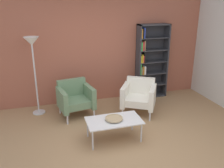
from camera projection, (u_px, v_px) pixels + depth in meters
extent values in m
plane|color=#9E7751|center=(129.00, 151.00, 4.26)|extent=(8.32, 8.32, 0.00)
cube|color=#9E5642|center=(95.00, 43.00, 6.00)|extent=(6.40, 0.12, 2.90)
cube|color=#333338|center=(138.00, 63.00, 6.24)|extent=(0.03, 0.30, 1.90)
cube|color=#333338|center=(165.00, 61.00, 6.44)|extent=(0.03, 0.30, 1.90)
cube|color=#333338|center=(154.00, 24.00, 6.03)|extent=(0.80, 0.30, 0.03)
cube|color=#333338|center=(150.00, 95.00, 6.65)|extent=(0.80, 0.30, 0.03)
cube|color=#333338|center=(150.00, 60.00, 6.47)|extent=(0.80, 0.02, 1.90)
cube|color=#333338|center=(151.00, 84.00, 6.54)|extent=(0.76, 0.28, 0.02)
cube|color=#333338|center=(151.00, 73.00, 6.44)|extent=(0.76, 0.28, 0.02)
cube|color=#333338|center=(152.00, 62.00, 6.34)|extent=(0.76, 0.28, 0.02)
cube|color=#333338|center=(153.00, 50.00, 6.24)|extent=(0.76, 0.28, 0.02)
cube|color=#333338|center=(153.00, 38.00, 6.14)|extent=(0.76, 0.28, 0.02)
cube|color=orange|center=(138.00, 92.00, 6.47)|extent=(0.02, 0.20, 0.22)
cube|color=purple|center=(139.00, 91.00, 6.50)|extent=(0.03, 0.25, 0.26)
cube|color=white|center=(141.00, 92.00, 6.48)|extent=(0.04, 0.18, 0.25)
cube|color=green|center=(142.00, 92.00, 6.52)|extent=(0.03, 0.25, 0.22)
cube|color=olive|center=(139.00, 82.00, 6.36)|extent=(0.03, 0.17, 0.20)
cube|color=olive|center=(140.00, 80.00, 6.39)|extent=(0.04, 0.24, 0.26)
cube|color=green|center=(142.00, 81.00, 6.41)|extent=(0.02, 0.23, 0.20)
cube|color=olive|center=(144.00, 80.00, 6.41)|extent=(0.04, 0.21, 0.25)
cube|color=green|center=(140.00, 69.00, 6.26)|extent=(0.03, 0.19, 0.28)
cube|color=olive|center=(141.00, 70.00, 6.28)|extent=(0.04, 0.19, 0.19)
cube|color=orange|center=(142.00, 70.00, 6.30)|extent=(0.02, 0.22, 0.20)
cube|color=white|center=(144.00, 70.00, 6.30)|extent=(0.04, 0.19, 0.21)
cube|color=yellow|center=(140.00, 59.00, 6.19)|extent=(0.03, 0.23, 0.18)
cube|color=yellow|center=(141.00, 58.00, 6.19)|extent=(0.03, 0.21, 0.21)
cube|color=red|center=(142.00, 59.00, 6.20)|extent=(0.02, 0.22, 0.19)
cube|color=black|center=(144.00, 57.00, 6.20)|extent=(0.03, 0.24, 0.28)
cube|color=green|center=(140.00, 46.00, 6.09)|extent=(0.04, 0.24, 0.21)
cube|color=red|center=(142.00, 46.00, 6.10)|extent=(0.03, 0.25, 0.22)
cube|color=olive|center=(144.00, 45.00, 6.08)|extent=(0.02, 0.19, 0.25)
cube|color=orange|center=(141.00, 33.00, 5.95)|extent=(0.02, 0.18, 0.23)
cube|color=black|center=(142.00, 33.00, 5.98)|extent=(0.02, 0.23, 0.23)
cube|color=blue|center=(143.00, 33.00, 6.00)|extent=(0.02, 0.25, 0.25)
cube|color=silver|center=(114.00, 120.00, 4.48)|extent=(1.00, 0.56, 0.02)
cylinder|color=silver|center=(93.00, 140.00, 4.22)|extent=(0.03, 0.03, 0.38)
cylinder|color=silver|center=(141.00, 133.00, 4.46)|extent=(0.03, 0.03, 0.38)
cylinder|color=silver|center=(88.00, 128.00, 4.64)|extent=(0.03, 0.03, 0.38)
cylinder|color=silver|center=(132.00, 121.00, 4.88)|extent=(0.03, 0.03, 0.38)
cylinder|color=tan|center=(114.00, 119.00, 4.48)|extent=(0.13, 0.13, 0.02)
cylinder|color=tan|center=(114.00, 118.00, 4.47)|extent=(0.32, 0.32, 0.02)
torus|color=tan|center=(114.00, 118.00, 4.46)|extent=(0.32, 0.32, 0.02)
cube|color=white|center=(139.00, 100.00, 5.54)|extent=(0.85, 0.83, 0.16)
cube|color=white|center=(141.00, 85.00, 5.70)|extent=(0.61, 0.43, 0.38)
cube|color=white|center=(125.00, 95.00, 5.56)|extent=(0.41, 0.58, 0.46)
cube|color=white|center=(153.00, 97.00, 5.42)|extent=(0.41, 0.58, 0.46)
cylinder|color=silver|center=(122.00, 113.00, 5.40)|extent=(0.04, 0.04, 0.24)
cylinder|color=silver|center=(150.00, 116.00, 5.26)|extent=(0.04, 0.04, 0.24)
cylinder|color=silver|center=(128.00, 102.00, 5.93)|extent=(0.04, 0.04, 0.24)
cylinder|color=silver|center=(153.00, 105.00, 5.78)|extent=(0.04, 0.04, 0.24)
cube|color=slate|center=(76.00, 102.00, 5.44)|extent=(0.73, 0.69, 0.16)
cube|color=slate|center=(71.00, 87.00, 5.58)|extent=(0.65, 0.23, 0.38)
cube|color=slate|center=(62.00, 100.00, 5.25)|extent=(0.21, 0.63, 0.46)
cube|color=slate|center=(89.00, 96.00, 5.52)|extent=(0.21, 0.63, 0.46)
cylinder|color=silver|center=(67.00, 119.00, 5.11)|extent=(0.04, 0.04, 0.24)
cylinder|color=silver|center=(94.00, 113.00, 5.37)|extent=(0.04, 0.04, 0.24)
cylinder|color=silver|center=(60.00, 108.00, 5.60)|extent=(0.04, 0.04, 0.24)
cylinder|color=silver|center=(85.00, 104.00, 5.86)|extent=(0.04, 0.04, 0.24)
cylinder|color=silver|center=(39.00, 112.00, 5.66)|extent=(0.28, 0.28, 0.02)
cylinder|color=silver|center=(35.00, 78.00, 5.39)|extent=(0.03, 0.03, 1.65)
cone|color=white|center=(31.00, 41.00, 5.12)|extent=(0.32, 0.32, 0.18)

